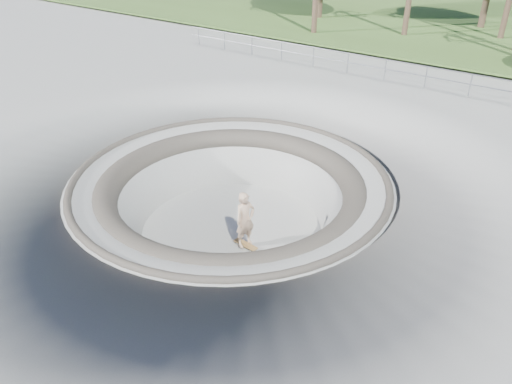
% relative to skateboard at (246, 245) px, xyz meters
% --- Properties ---
extents(ground, '(180.00, 180.00, 0.00)m').
position_rel_skateboard_xyz_m(ground, '(-1.03, 0.60, 1.83)').
color(ground, '#A2A29D').
rests_on(ground, ground).
extents(skate_bowl, '(14.00, 14.00, 4.10)m').
position_rel_skateboard_xyz_m(skate_bowl, '(-1.03, 0.60, -0.00)').
color(skate_bowl, '#A2A29D').
rests_on(skate_bowl, ground).
extents(grass_strip, '(180.00, 36.00, 0.12)m').
position_rel_skateboard_xyz_m(grass_strip, '(-1.03, 34.60, 2.05)').
color(grass_strip, '#395723').
rests_on(grass_strip, ground).
extents(safety_railing, '(25.00, 0.06, 1.03)m').
position_rel_skateboard_xyz_m(safety_railing, '(-1.03, 12.60, 2.52)').
color(safety_railing, gray).
rests_on(safety_railing, ground).
extents(skateboard, '(0.90, 0.33, 0.09)m').
position_rel_skateboard_xyz_m(skateboard, '(0.00, 0.00, 0.00)').
color(skateboard, olive).
rests_on(skateboard, ground).
extents(skater, '(0.63, 0.79, 1.88)m').
position_rel_skateboard_xyz_m(skater, '(0.00, 0.00, 0.96)').
color(skater, tan).
rests_on(skater, skateboard).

